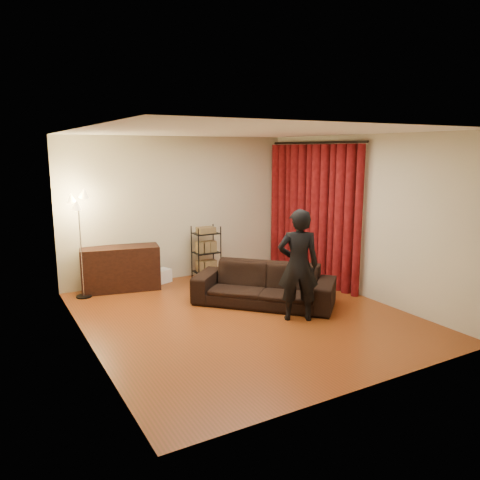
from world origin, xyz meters
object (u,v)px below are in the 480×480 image
person (298,265)px  storage_boxes (162,276)px  wire_shelf (206,252)px  media_cabinet (121,268)px  sofa (264,285)px  floor_lamp (81,246)px

person → storage_boxes: person is taller
storage_boxes → wire_shelf: wire_shelf is taller
wire_shelf → person: bearing=-90.3°
media_cabinet → storage_boxes: bearing=17.6°
sofa → storage_boxes: size_ratio=7.12×
media_cabinet → storage_boxes: (0.79, 0.08, -0.26)m
floor_lamp → wire_shelf: bearing=1.0°
sofa → wire_shelf: size_ratio=2.16×
person → floor_lamp: 3.64m
media_cabinet → wire_shelf: (1.64, -0.07, 0.12)m
person → media_cabinet: bearing=-27.2°
storage_boxes → floor_lamp: (-1.46, -0.19, 0.75)m
sofa → person: bearing=-40.2°
wire_shelf → sofa: bearing=-90.1°
person → wire_shelf: bearing=-56.8°
person → sofa: bearing=-57.4°
sofa → floor_lamp: floor_lamp is taller
sofa → wire_shelf: wire_shelf is taller
person → storage_boxes: bearing=-40.7°
person → floor_lamp: floor_lamp is taller
wire_shelf → storage_boxes: bearing=165.2°
storage_boxes → wire_shelf: size_ratio=0.30×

